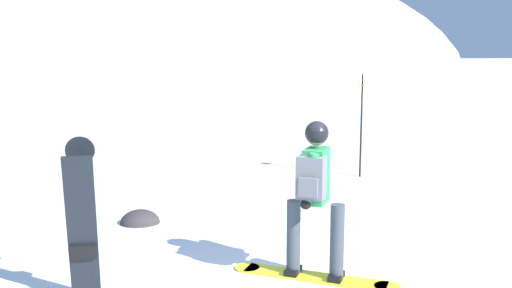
% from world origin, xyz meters
% --- Properties ---
extents(ridge_peak_main, '(38.43, 34.59, 17.09)m').
position_xyz_m(ridge_peak_main, '(1.23, 36.13, 0.00)').
color(ridge_peak_main, white).
rests_on(ridge_peak_main, ground).
extents(snowboarder_main, '(1.61, 1.09, 1.71)m').
position_xyz_m(snowboarder_main, '(0.08, 0.60, 0.92)').
color(snowboarder_main, yellow).
rests_on(snowboarder_main, ground).
extents(spare_snowboard, '(0.28, 0.37, 1.63)m').
position_xyz_m(spare_snowboard, '(-2.28, 0.47, 0.83)').
color(spare_snowboard, black).
rests_on(spare_snowboard, ground).
extents(piste_marker_near, '(0.20, 0.20, 2.04)m').
position_xyz_m(piste_marker_near, '(2.45, 5.41, 1.16)').
color(piste_marker_near, black).
rests_on(piste_marker_near, ground).
extents(rock_dark, '(0.56, 0.48, 0.39)m').
position_xyz_m(rock_dark, '(-1.76, 3.06, 0.00)').
color(rock_dark, '#383333').
rests_on(rock_dark, ground).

